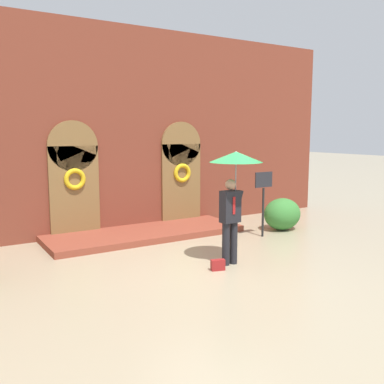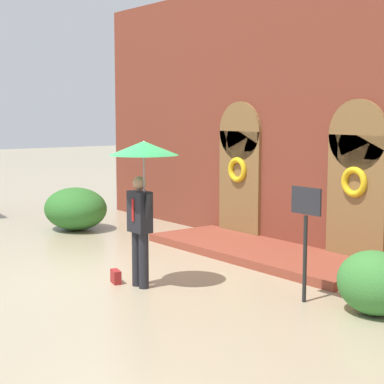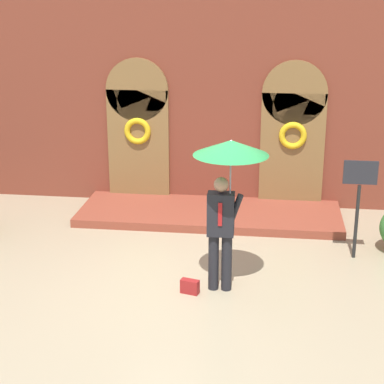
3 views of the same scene
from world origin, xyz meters
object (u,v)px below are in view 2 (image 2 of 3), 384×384
at_px(shrub_right, 374,283).
at_px(person_with_umbrella, 143,170).
at_px(sign_post, 306,225).
at_px(handbag, 116,277).
at_px(shrub_left, 76,209).

bearing_deg(shrub_right, person_with_umbrella, -149.60).
bearing_deg(sign_post, person_with_umbrella, -144.59).
bearing_deg(handbag, sign_post, 48.38).
height_order(sign_post, shrub_left, sign_post).
distance_m(handbag, shrub_right, 4.15).
relative_size(person_with_umbrella, sign_post, 1.37).
distance_m(person_with_umbrella, sign_post, 2.66).
bearing_deg(sign_post, handbag, -147.32).
relative_size(sign_post, shrub_right, 1.56).
xyz_separation_m(person_with_umbrella, shrub_left, (-5.40, 1.57, -1.40)).
height_order(person_with_umbrella, sign_post, person_with_umbrella).
bearing_deg(shrub_left, handbag, -20.02).
bearing_deg(shrub_left, person_with_umbrella, -16.23).
relative_size(handbag, sign_post, 0.16).
bearing_deg(shrub_right, sign_post, -161.88).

